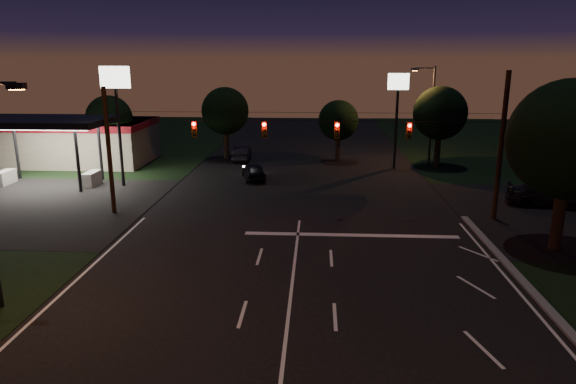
# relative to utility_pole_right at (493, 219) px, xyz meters

# --- Properties ---
(ground) EXTENTS (140.00, 140.00, 0.00)m
(ground) POSITION_rel_utility_pole_right_xyz_m (-12.00, -15.00, 0.00)
(ground) COLOR black
(ground) RESTS_ON ground
(cross_street_left) EXTENTS (20.00, 16.00, 0.02)m
(cross_street_left) POSITION_rel_utility_pole_right_xyz_m (-32.00, 1.00, 0.00)
(cross_street_left) COLOR black
(cross_street_left) RESTS_ON ground
(stop_bar) EXTENTS (12.00, 0.50, 0.01)m
(stop_bar) POSITION_rel_utility_pole_right_xyz_m (-9.00, -3.50, 0.01)
(stop_bar) COLOR silver
(stop_bar) RESTS_ON ground
(utility_pole_right) EXTENTS (0.30, 0.30, 9.00)m
(utility_pole_right) POSITION_rel_utility_pole_right_xyz_m (0.00, 0.00, 0.00)
(utility_pole_right) COLOR black
(utility_pole_right) RESTS_ON ground
(utility_pole_left) EXTENTS (0.28, 0.28, 8.00)m
(utility_pole_left) POSITION_rel_utility_pole_right_xyz_m (-24.00, 0.00, 0.00)
(utility_pole_left) COLOR black
(utility_pole_left) RESTS_ON ground
(signal_span) EXTENTS (24.00, 0.40, 1.56)m
(signal_span) POSITION_rel_utility_pole_right_xyz_m (-12.00, -0.04, 5.50)
(signal_span) COLOR black
(signal_span) RESTS_ON ground
(gas_station) EXTENTS (14.20, 16.10, 5.25)m
(gas_station) POSITION_rel_utility_pole_right_xyz_m (-33.86, 15.39, 2.38)
(gas_station) COLOR gray
(gas_station) RESTS_ON ground
(pole_sign_left_near) EXTENTS (2.20, 0.30, 9.10)m
(pole_sign_left_near) POSITION_rel_utility_pole_right_xyz_m (-26.00, 7.00, 6.98)
(pole_sign_left_near) COLOR black
(pole_sign_left_near) RESTS_ON ground
(pole_sign_right) EXTENTS (1.80, 0.30, 8.40)m
(pole_sign_right) POSITION_rel_utility_pole_right_xyz_m (-4.00, 15.00, 6.24)
(pole_sign_right) COLOR black
(pole_sign_right) RESTS_ON ground
(street_light_right_far) EXTENTS (2.20, 0.35, 9.00)m
(street_light_right_far) POSITION_rel_utility_pole_right_xyz_m (-0.76, 17.00, 5.24)
(street_light_right_far) COLOR black
(street_light_right_far) RESTS_ON ground
(tree_right_near) EXTENTS (6.00, 6.00, 8.76)m
(tree_right_near) POSITION_rel_utility_pole_right_xyz_m (1.53, -4.83, 5.68)
(tree_right_near) COLOR black
(tree_right_near) RESTS_ON ground
(tree_far_a) EXTENTS (4.20, 4.20, 6.42)m
(tree_far_a) POSITION_rel_utility_pole_right_xyz_m (-29.98, 15.12, 4.26)
(tree_far_a) COLOR black
(tree_far_a) RESTS_ON ground
(tree_far_b) EXTENTS (4.60, 4.60, 6.98)m
(tree_far_b) POSITION_rel_utility_pole_right_xyz_m (-19.98, 19.13, 4.61)
(tree_far_b) COLOR black
(tree_far_b) RESTS_ON ground
(tree_far_c) EXTENTS (3.80, 3.80, 5.86)m
(tree_far_c) POSITION_rel_utility_pole_right_xyz_m (-8.98, 18.10, 3.90)
(tree_far_c) COLOR black
(tree_far_c) RESTS_ON ground
(tree_far_d) EXTENTS (4.80, 4.80, 7.30)m
(tree_far_d) POSITION_rel_utility_pole_right_xyz_m (0.02, 16.13, 4.83)
(tree_far_d) COLOR black
(tree_far_d) RESTS_ON ground
(tree_far_e) EXTENTS (4.00, 4.00, 6.18)m
(tree_far_e) POSITION_rel_utility_pole_right_xyz_m (8.02, 14.11, 4.11)
(tree_far_e) COLOR black
(tree_far_e) RESTS_ON ground
(car_oncoming_a) EXTENTS (2.61, 4.34, 1.38)m
(car_oncoming_a) POSITION_rel_utility_pole_right_xyz_m (-16.14, 9.82, 0.69)
(car_oncoming_a) COLOR black
(car_oncoming_a) RESTS_ON ground
(car_oncoming_b) EXTENTS (1.68, 4.42, 1.44)m
(car_oncoming_b) POSITION_rel_utility_pole_right_xyz_m (-18.32, 18.02, 0.72)
(car_oncoming_b) COLOR black
(car_oncoming_b) RESTS_ON ground
(car_cross) EXTENTS (5.45, 3.05, 1.49)m
(car_cross) POSITION_rel_utility_pole_right_xyz_m (4.46, 3.11, 0.75)
(car_cross) COLOR black
(car_cross) RESTS_ON ground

